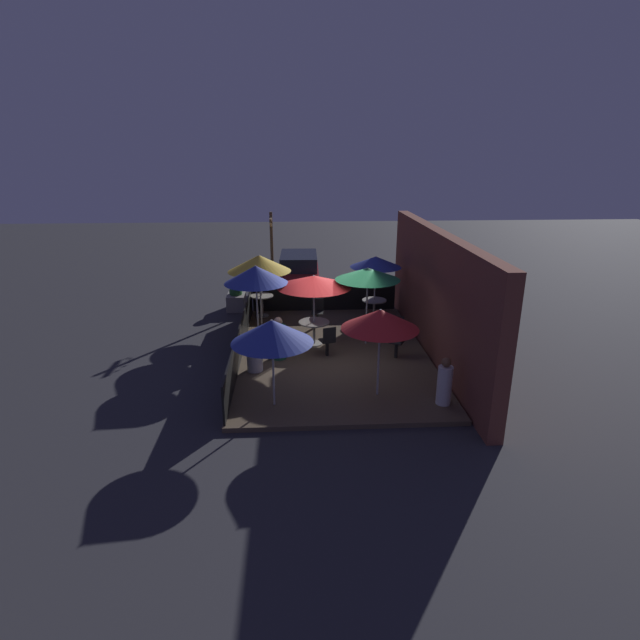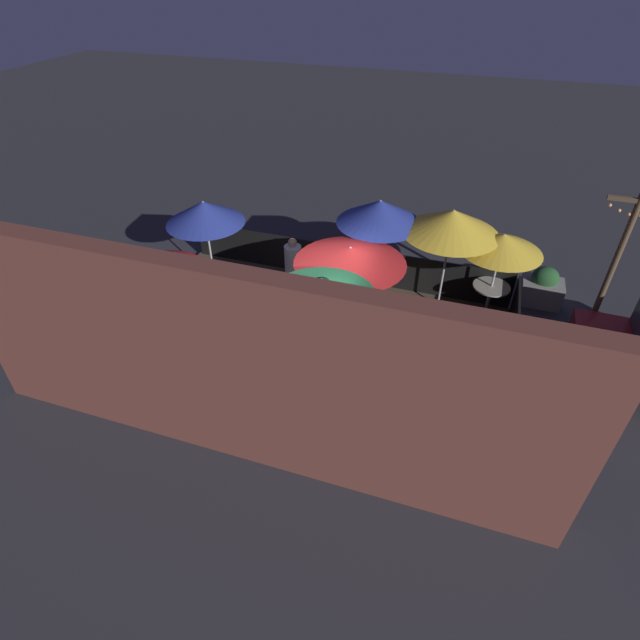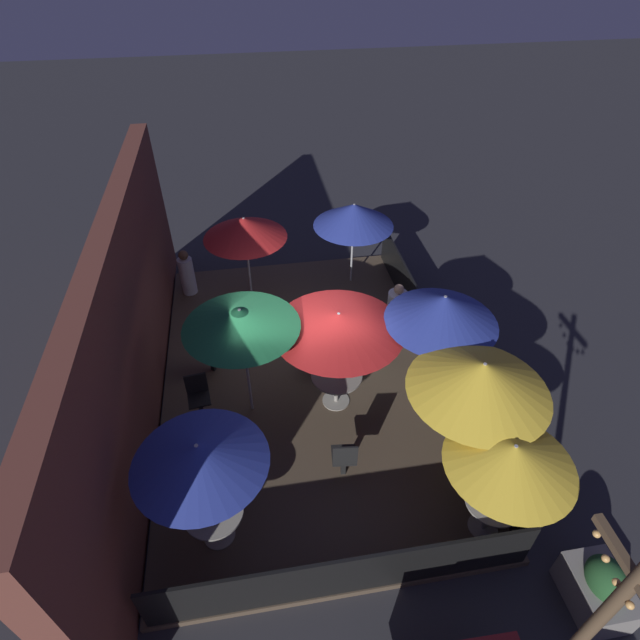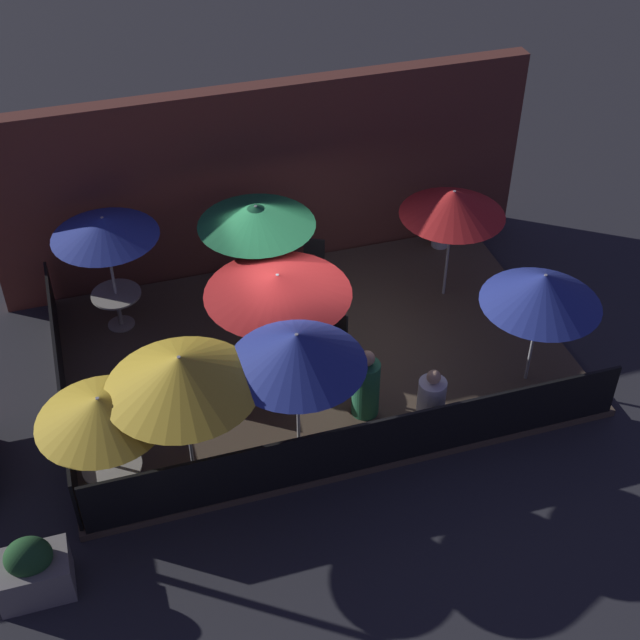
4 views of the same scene
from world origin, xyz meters
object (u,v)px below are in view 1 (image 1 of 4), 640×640
(patio_umbrella_5, at_px, (259,263))
(dining_table_1, at_px, (262,300))
(patio_umbrella_1, at_px, (261,266))
(patron_2, at_px, (445,383))
(patio_chair_2, at_px, (399,341))
(patio_umbrella_0, at_px, (314,281))
(patio_chair_1, at_px, (396,328))
(patio_umbrella_7, at_px, (256,275))
(patron_1, at_px, (279,340))
(patio_chair_0, at_px, (328,340))
(patio_umbrella_2, at_px, (376,262))
(patio_umbrella_3, at_px, (272,331))
(patron_0, at_px, (254,353))
(light_post, at_px, (272,253))
(patio_umbrella_6, at_px, (368,274))
(patio_umbrella_4, at_px, (380,319))
(patio_chair_3, at_px, (317,311))
(planter_box, at_px, (236,299))
(parked_car_0, at_px, (299,271))
(dining_table_2, at_px, (374,304))
(dining_table_0, at_px, (314,326))

(patio_umbrella_5, xyz_separation_m, dining_table_1, (-1.11, -0.03, -1.60))
(patio_umbrella_1, height_order, patron_2, patio_umbrella_1)
(patio_chair_2, bearing_deg, patio_umbrella_0, 0.00)
(patio_chair_1, bearing_deg, patio_umbrella_7, 78.94)
(patio_umbrella_0, relative_size, patron_1, 1.82)
(patio_chair_0, bearing_deg, patio_umbrella_0, 0.00)
(patio_umbrella_2, xyz_separation_m, patio_umbrella_3, (6.29, -3.39, -0.21))
(patron_0, relative_size, light_post, 0.33)
(patio_umbrella_6, bearing_deg, patio_umbrella_1, -131.10)
(patio_umbrella_4, bearing_deg, patio_chair_3, -166.60)
(patio_umbrella_0, xyz_separation_m, patio_umbrella_3, (3.93, -1.13, -0.15))
(patron_1, bearing_deg, patio_umbrella_5, -31.18)
(patron_2, xyz_separation_m, light_post, (-9.11, -4.38, 1.39))
(patio_umbrella_6, height_order, planter_box, patio_umbrella_6)
(patio_umbrella_3, xyz_separation_m, patio_umbrella_5, (-5.71, -0.62, 0.34))
(patio_umbrella_3, bearing_deg, patio_chair_2, 126.86)
(patio_umbrella_4, height_order, patio_umbrella_7, patio_umbrella_7)
(patio_chair_1, xyz_separation_m, patron_0, (1.81, -4.29, 0.02))
(dining_table_1, bearing_deg, patio_chair_3, 57.76)
(patio_umbrella_1, bearing_deg, patron_0, 0.67)
(patio_umbrella_5, bearing_deg, patio_umbrella_2, 98.23)
(patio_chair_0, bearing_deg, patio_chair_2, -115.57)
(patio_umbrella_0, distance_m, planter_box, 5.29)
(patio_chair_0, relative_size, parked_car_0, 0.20)
(patio_umbrella_1, xyz_separation_m, patio_chair_2, (4.17, 4.19, -1.35))
(patron_0, xyz_separation_m, patron_1, (-0.83, 0.64, 0.03))
(patio_umbrella_6, relative_size, patio_chair_1, 2.64)
(parked_car_0, bearing_deg, patio_chair_2, 20.34)
(patio_chair_0, relative_size, patio_chair_2, 0.97)
(patio_umbrella_2, bearing_deg, patio_umbrella_3, -28.35)
(dining_table_2, distance_m, light_post, 4.77)
(patio_chair_2, bearing_deg, dining_table_2, -59.85)
(patio_umbrella_5, height_order, patio_chair_3, patio_umbrella_5)
(patio_umbrella_7, xyz_separation_m, patron_1, (1.29, 0.67, -1.66))
(dining_table_0, relative_size, patio_chair_2, 1.00)
(patio_umbrella_0, distance_m, patio_chair_2, 3.11)
(patio_umbrella_6, relative_size, patron_2, 2.04)
(patio_chair_2, bearing_deg, patron_1, 24.96)
(patio_umbrella_4, distance_m, patio_umbrella_5, 6.19)
(patio_umbrella_1, height_order, dining_table_0, patio_umbrella_1)
(patio_umbrella_3, distance_m, patio_umbrella_7, 4.18)
(patio_umbrella_4, relative_size, patio_umbrella_5, 0.89)
(patio_umbrella_5, bearing_deg, patio_chair_2, 53.67)
(patron_0, distance_m, patron_1, 1.05)
(patio_chair_0, xyz_separation_m, parked_car_0, (-7.89, -0.73, 0.22))
(patio_umbrella_5, xyz_separation_m, patio_umbrella_7, (1.59, -0.01, -0.00))
(patio_umbrella_5, height_order, patio_umbrella_6, patio_umbrella_5)
(patron_0, xyz_separation_m, light_post, (-6.95, 0.27, 1.40))
(patio_umbrella_4, xyz_separation_m, patio_chair_2, (-2.26, 0.99, -1.45))
(patio_chair_0, relative_size, light_post, 0.26)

